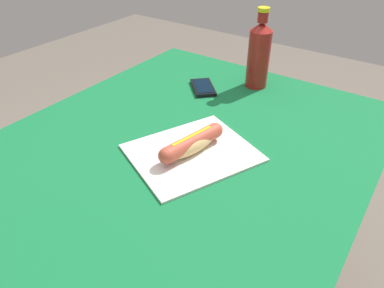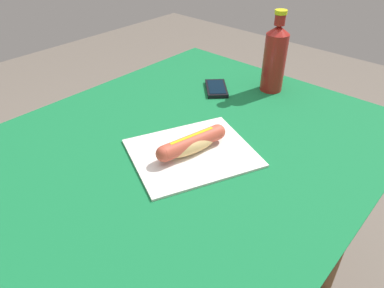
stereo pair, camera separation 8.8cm
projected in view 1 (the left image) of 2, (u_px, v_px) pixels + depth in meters
The scene contains 5 objects.
dining_table at pixel (181, 184), 1.01m from camera, with size 1.13×0.92×0.77m.
paper_wrapper at pixel (192, 153), 0.90m from camera, with size 0.30×0.25×0.01m, color silver.
hot_dog at pixel (192, 143), 0.88m from camera, with size 0.20×0.08×0.05m.
cell_phone at pixel (203, 87), 1.20m from camera, with size 0.13×0.13×0.01m.
soda_bottle at pixel (259, 54), 1.16m from camera, with size 0.07×0.07×0.26m.
Camera 1 is at (0.61, 0.46, 1.30)m, focal length 33.30 mm.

